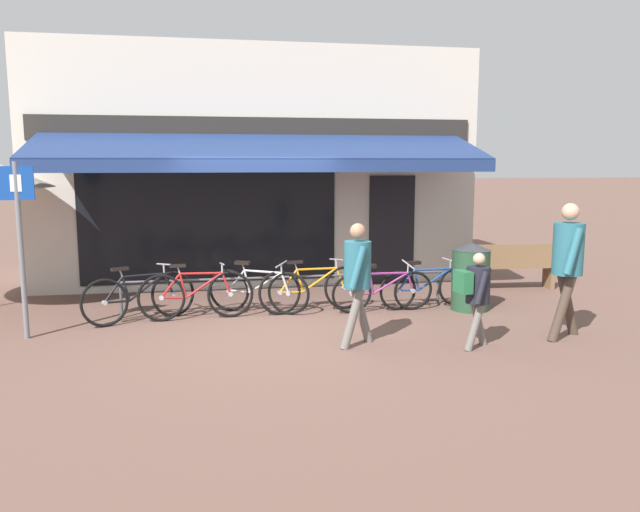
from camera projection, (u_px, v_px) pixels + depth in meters
ground_plane at (267, 328)px, 8.92m from camera, size 160.00×160.00×0.00m
shop_front at (254, 167)px, 12.92m from camera, size 8.47×4.73×4.51m
bike_rack_rail at (287, 280)px, 9.90m from camera, size 5.18×0.04×0.57m
bicycle_black at (139, 296)px, 9.28m from camera, size 1.63×0.89×0.86m
bicycle_red at (196, 294)px, 9.42m from camera, size 1.74×0.52×0.87m
bicycle_silver at (258, 290)px, 9.78m from camera, size 1.54×0.79×0.82m
bicycle_orange at (312, 288)px, 9.89m from camera, size 1.78×0.62×0.85m
bicycle_purple at (382, 290)px, 9.84m from camera, size 1.67×0.52×0.81m
bicycle_blue at (427, 287)px, 10.14m from camera, size 1.69×0.52×0.78m
pedestrian_adult at (357, 272)px, 7.96m from camera, size 0.52×0.63×1.61m
pedestrian_child at (476, 290)px, 7.87m from camera, size 0.52×0.53×1.24m
pedestrian_second_adult at (568, 257)px, 8.29m from camera, size 0.62×0.69×1.84m
litter_bin at (471, 276)px, 9.98m from camera, size 0.61×0.61×1.09m
parking_sign at (20, 232)px, 8.20m from camera, size 0.44×0.07×2.37m
park_bench at (514, 265)px, 11.58m from camera, size 1.63×0.55×0.87m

